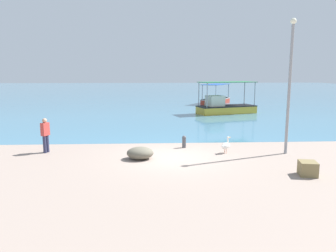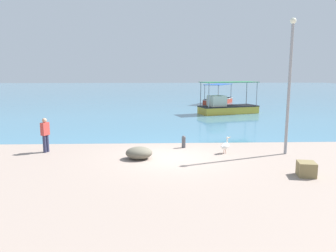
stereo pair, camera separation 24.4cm
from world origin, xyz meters
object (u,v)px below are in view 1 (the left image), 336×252
at_px(lamp_post, 290,80).
at_px(fisherman_standing, 45,134).
at_px(pelican, 226,146).
at_px(fishing_boat_near_left, 216,100).
at_px(mooring_bollard, 184,141).
at_px(fishing_boat_far_right, 224,106).
at_px(cargo_crate, 308,169).
at_px(net_pile, 140,153).

height_order(lamp_post, fisherman_standing, lamp_post).
relative_size(pelican, fisherman_standing, 0.47).
xyz_separation_m(pelican, lamp_post, (2.87, -0.19, 3.14)).
xyz_separation_m(fishing_boat_near_left, pelican, (-4.16, -23.94, -0.11)).
distance_m(lamp_post, mooring_bollard, 5.92).
bearing_deg(pelican, fisherman_standing, 176.35).
distance_m(fishing_boat_far_right, fishing_boat_near_left, 9.22).
bearing_deg(fisherman_standing, pelican, -3.65).
relative_size(fishing_boat_far_right, cargo_crate, 8.64).
bearing_deg(fisherman_standing, net_pile, -16.96).
distance_m(lamp_post, fisherman_standing, 11.91).
height_order(mooring_bollard, fisherman_standing, fisherman_standing).
bearing_deg(lamp_post, fishing_boat_near_left, 86.94).
xyz_separation_m(pelican, net_pile, (-4.11, -0.85, -0.10)).
distance_m(mooring_bollard, fisherman_standing, 6.88).
distance_m(net_pile, cargo_crate, 7.00).
bearing_deg(lamp_post, pelican, 176.19).
bearing_deg(net_pile, cargo_crate, -22.68).
bearing_deg(fishing_boat_near_left, pelican, -99.87).
distance_m(fishing_boat_near_left, pelican, 24.30).
bearing_deg(mooring_bollard, fishing_boat_far_right, 69.30).
relative_size(pelican, cargo_crate, 1.19).
xyz_separation_m(mooring_bollard, net_pile, (-2.20, -2.10, -0.07)).
distance_m(fisherman_standing, cargo_crate, 11.83).
height_order(fishing_boat_near_left, lamp_post, lamp_post).
bearing_deg(fisherman_standing, fishing_boat_far_right, 50.00).
bearing_deg(fishing_boat_near_left, lamp_post, -93.06).
distance_m(fishing_boat_far_right, pelican, 15.12).
relative_size(pelican, mooring_bollard, 1.25).
height_order(pelican, lamp_post, lamp_post).
bearing_deg(fishing_boat_far_right, lamp_post, -91.27).
relative_size(fishing_boat_far_right, fisherman_standing, 3.44).
relative_size(fishing_boat_far_right, fishing_boat_near_left, 1.12).
bearing_deg(pelican, mooring_bollard, 146.85).
xyz_separation_m(lamp_post, net_pile, (-6.98, -0.66, -3.24)).
bearing_deg(net_pile, mooring_bollard, 43.60).
bearing_deg(net_pile, fishing_boat_far_right, 64.91).
relative_size(fisherman_standing, cargo_crate, 2.51).
height_order(fishing_boat_far_right, cargo_crate, fishing_boat_far_right).
relative_size(fishing_boat_near_left, mooring_bollard, 8.11).
relative_size(fisherman_standing, net_pile, 1.40).
height_order(mooring_bollard, cargo_crate, mooring_bollard).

